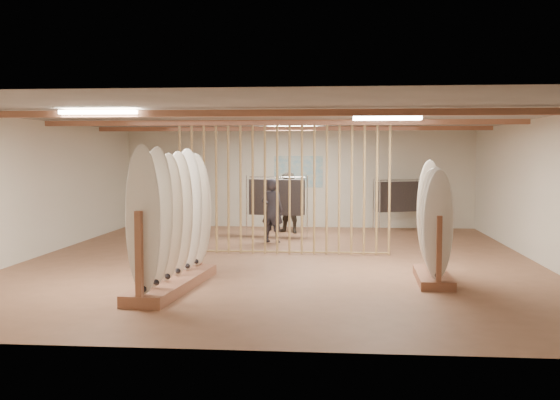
# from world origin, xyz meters

# --- Properties ---
(floor) EXTENTS (12.00, 12.00, 0.00)m
(floor) POSITION_xyz_m (0.00, 0.00, 0.00)
(floor) COLOR #8C5F43
(floor) RESTS_ON ground
(ceiling) EXTENTS (12.00, 12.00, 0.00)m
(ceiling) POSITION_xyz_m (0.00, 0.00, 2.80)
(ceiling) COLOR gray
(ceiling) RESTS_ON ground
(wall_back) EXTENTS (12.00, 0.00, 12.00)m
(wall_back) POSITION_xyz_m (0.00, 6.00, 1.40)
(wall_back) COLOR beige
(wall_back) RESTS_ON ground
(wall_front) EXTENTS (12.00, 0.00, 12.00)m
(wall_front) POSITION_xyz_m (0.00, -6.00, 1.40)
(wall_front) COLOR beige
(wall_front) RESTS_ON ground
(wall_left) EXTENTS (0.00, 12.00, 12.00)m
(wall_left) POSITION_xyz_m (-5.00, 0.00, 1.40)
(wall_left) COLOR beige
(wall_left) RESTS_ON ground
(wall_right) EXTENTS (0.00, 12.00, 12.00)m
(wall_right) POSITION_xyz_m (5.00, 0.00, 1.40)
(wall_right) COLOR beige
(wall_right) RESTS_ON ground
(ceiling_slats) EXTENTS (9.50, 6.12, 0.10)m
(ceiling_slats) POSITION_xyz_m (0.00, 0.00, 2.72)
(ceiling_slats) COLOR #955E44
(ceiling_slats) RESTS_ON ground
(light_panels) EXTENTS (1.20, 0.35, 0.06)m
(light_panels) POSITION_xyz_m (0.00, 0.00, 2.74)
(light_panels) COLOR white
(light_panels) RESTS_ON ground
(bamboo_partition) EXTENTS (4.45, 0.05, 2.78)m
(bamboo_partition) POSITION_xyz_m (0.00, 0.80, 1.40)
(bamboo_partition) COLOR #A78751
(bamboo_partition) RESTS_ON ground
(poster) EXTENTS (1.40, 0.03, 0.90)m
(poster) POSITION_xyz_m (0.00, 5.98, 1.60)
(poster) COLOR teal
(poster) RESTS_ON ground
(rack_left) EXTENTS (0.87, 2.81, 2.23)m
(rack_left) POSITION_xyz_m (-1.42, -2.92, 0.76)
(rack_left) COLOR #955E44
(rack_left) RESTS_ON floor
(rack_right) EXTENTS (0.60, 1.69, 1.94)m
(rack_right) POSITION_xyz_m (2.71, -1.95, 0.66)
(rack_right) COLOR #955E44
(rack_right) RESTS_ON floor
(clothing_rack_a) EXTENTS (1.45, 0.65, 1.58)m
(clothing_rack_a) POSITION_xyz_m (-0.39, 3.53, 1.03)
(clothing_rack_a) COLOR silver
(clothing_rack_a) RESTS_ON floor
(clothing_rack_b) EXTENTS (1.28, 0.80, 1.44)m
(clothing_rack_b) POSITION_xyz_m (2.81, 5.36, 0.94)
(clothing_rack_b) COLOR silver
(clothing_rack_b) RESTS_ON floor
(shopper_a) EXTENTS (0.74, 0.61, 1.73)m
(shopper_a) POSITION_xyz_m (-0.42, 2.61, 0.87)
(shopper_a) COLOR #292830
(shopper_a) RESTS_ON floor
(shopper_b) EXTENTS (1.11, 1.03, 1.83)m
(shopper_b) POSITION_xyz_m (-0.15, 4.48, 0.92)
(shopper_b) COLOR #39332C
(shopper_b) RESTS_ON floor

